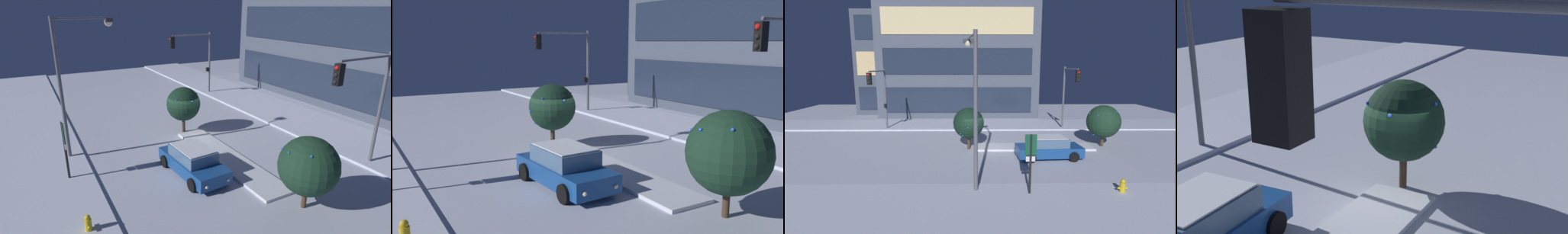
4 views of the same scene
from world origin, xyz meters
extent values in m
plane|color=silver|center=(0.00, 0.00, 0.00)|extent=(52.00, 52.00, 0.00)
cube|color=slate|center=(4.54, -1.89, 1.14)|extent=(2.43, 1.76, 0.60)
cube|color=white|center=(4.54, -1.89, 1.47)|extent=(2.25, 1.64, 0.04)
cylinder|color=black|center=(3.07, -1.07, 0.33)|extent=(0.67, 0.26, 0.66)
cylinder|color=black|center=(3.17, -2.87, 0.33)|extent=(0.67, 0.26, 0.66)
cylinder|color=#565960|center=(8.20, 5.45, 5.94)|extent=(0.12, 3.66, 0.12)
cube|color=black|center=(8.20, 3.62, 5.34)|extent=(0.32, 0.36, 1.00)
sphere|color=red|center=(8.20, 3.43, 5.66)|extent=(0.20, 0.20, 0.20)
sphere|color=black|center=(8.20, 3.43, 5.34)|extent=(0.20, 0.20, 0.20)
sphere|color=black|center=(8.20, 3.43, 5.02)|extent=(0.20, 0.20, 0.20)
cylinder|color=#565960|center=(-0.39, -7.24, 3.90)|extent=(0.20, 0.20, 7.80)
cylinder|color=#473323|center=(-0.94, 0.31, 0.52)|extent=(0.22, 0.22, 1.03)
sphere|color=black|center=(-0.94, 0.31, 2.01)|extent=(2.29, 2.29, 2.29)
sphere|color=blue|center=(-1.26, 1.14, 1.27)|extent=(0.10, 0.10, 0.10)
sphere|color=blue|center=(-0.82, 1.27, 2.64)|extent=(0.10, 0.10, 0.10)
sphere|color=blue|center=(-2.02, 0.01, 1.74)|extent=(0.10, 0.10, 0.10)
sphere|color=blue|center=(-0.97, -0.84, 1.89)|extent=(0.10, 0.10, 0.10)
sphere|color=blue|center=(0.13, 0.41, 2.45)|extent=(0.10, 0.10, 0.10)
sphere|color=blue|center=(-1.34, -0.44, 1.22)|extent=(0.10, 0.10, 0.10)
sphere|color=blue|center=(-0.30, -0.49, 2.55)|extent=(0.10, 0.10, 0.10)
sphere|color=blue|center=(-1.51, -0.46, 1.36)|extent=(0.10, 0.10, 0.10)
camera|label=1|loc=(17.54, -8.79, 8.23)|focal=29.29mm
camera|label=2|loc=(17.57, -8.71, 5.17)|focal=38.96mm
camera|label=3|loc=(-0.34, -20.46, 6.16)|focal=26.20mm
camera|label=4|loc=(11.03, 5.98, 6.12)|focal=45.78mm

